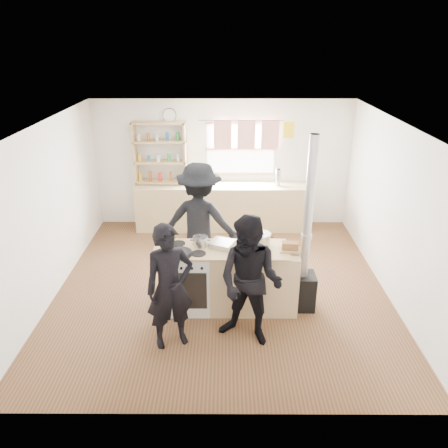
{
  "coord_description": "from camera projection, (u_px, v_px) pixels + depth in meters",
  "views": [
    {
      "loc": [
        0.06,
        -5.84,
        3.63
      ],
      "look_at": [
        0.04,
        -0.1,
        1.1
      ],
      "focal_mm": 35.0,
      "sensor_mm": 36.0,
      "label": 1
    }
  ],
  "objects": [
    {
      "name": "ground",
      "position": [
        222.0,
        286.0,
        6.82
      ],
      "size": [
        5.0,
        5.0,
        0.01
      ],
      "primitive_type": "cube",
      "color": "brown",
      "rests_on": "ground"
    },
    {
      "name": "skillet_greens",
      "position": [
        180.0,
        253.0,
        5.76
      ],
      "size": [
        0.33,
        0.33,
        0.05
      ],
      "color": "black",
      "rests_on": "cooking_island"
    },
    {
      "name": "bread_board",
      "position": [
        290.0,
        247.0,
        5.87
      ],
      "size": [
        0.3,
        0.23,
        0.12
      ],
      "color": "tan",
      "rests_on": "cooking_island"
    },
    {
      "name": "person_near_right",
      "position": [
        250.0,
        282.0,
        5.3
      ],
      "size": [
        1.02,
        0.92,
        1.7
      ],
      "primitive_type": "imported",
      "rotation": [
        0.0,
        0.0,
        -0.42
      ],
      "color": "black",
      "rests_on": "ground"
    },
    {
      "name": "stockpot_counter",
      "position": [
        262.0,
        239.0,
        6.01
      ],
      "size": [
        0.26,
        0.26,
        0.19
      ],
      "color": "#B3B3B5",
      "rests_on": "cooking_island"
    },
    {
      "name": "shelving_unit",
      "position": [
        160.0,
        153.0,
        8.35
      ],
      "size": [
        1.0,
        0.28,
        1.2
      ],
      "color": "tan",
      "rests_on": "back_counter"
    },
    {
      "name": "flue_heater",
      "position": [
        304.0,
        267.0,
        6.04
      ],
      "size": [
        0.35,
        0.35,
        2.5
      ],
      "color": "black",
      "rests_on": "ground"
    },
    {
      "name": "cooking_island",
      "position": [
        231.0,
        278.0,
        6.12
      ],
      "size": [
        1.97,
        0.64,
        0.93
      ],
      "color": "white",
      "rests_on": "ground"
    },
    {
      "name": "stockpot_stove",
      "position": [
        200.0,
        241.0,
        5.97
      ],
      "size": [
        0.2,
        0.2,
        0.17
      ],
      "color": "silver",
      "rests_on": "cooking_island"
    },
    {
      "name": "person_near_left",
      "position": [
        170.0,
        287.0,
        5.26
      ],
      "size": [
        0.7,
        0.59,
        1.63
      ],
      "primitive_type": "imported",
      "rotation": [
        0.0,
        0.0,
        0.4
      ],
      "color": "black",
      "rests_on": "ground"
    },
    {
      "name": "person_far",
      "position": [
        200.0,
        221.0,
        6.78
      ],
      "size": [
        1.32,
        0.91,
        1.87
      ],
      "primitive_type": "imported",
      "rotation": [
        0.0,
        0.0,
        2.95
      ],
      "color": "black",
      "rests_on": "ground"
    },
    {
      "name": "roast_tray",
      "position": [
        222.0,
        244.0,
        5.98
      ],
      "size": [
        0.39,
        0.38,
        0.07
      ],
      "color": "silver",
      "rests_on": "cooking_island"
    },
    {
      "name": "back_counter",
      "position": [
        223.0,
        207.0,
        8.66
      ],
      "size": [
        3.4,
        0.55,
        0.9
      ],
      "primitive_type": "cube",
      "color": "tan",
      "rests_on": "ground"
    },
    {
      "name": "thermos",
      "position": [
        278.0,
        178.0,
        8.41
      ],
      "size": [
        0.1,
        0.1,
        0.32
      ],
      "primitive_type": "cylinder",
      "color": "silver",
      "rests_on": "back_counter"
    }
  ]
}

